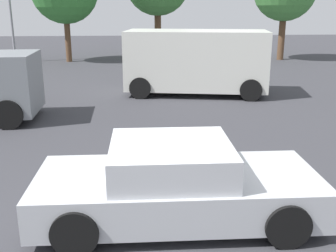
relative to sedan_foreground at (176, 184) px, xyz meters
name	(u,v)px	position (x,y,z in m)	size (l,w,h in m)	color
ground_plane	(161,227)	(-0.24, -0.25, -0.57)	(80.00, 80.00, 0.00)	#38383D
sedan_foreground	(176,184)	(0.00, 0.00, 0.00)	(4.25, 1.93, 1.23)	#B7BABF
van_white	(196,60)	(1.57, 9.16, 0.67)	(5.31, 2.96, 2.31)	silver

